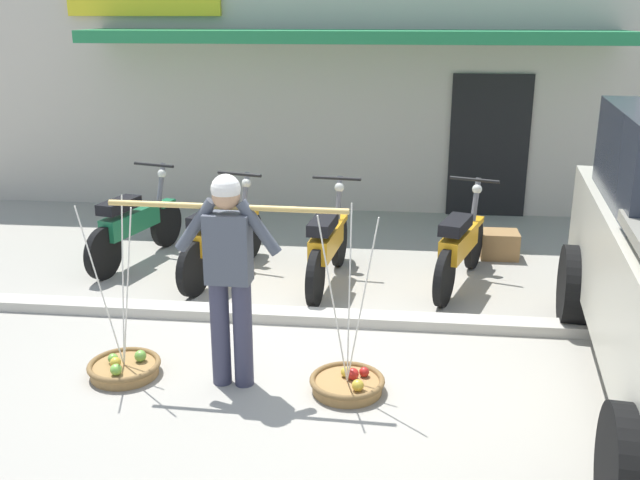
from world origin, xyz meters
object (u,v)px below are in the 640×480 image
Objects in this scene: fruit_vendor at (229,267)px; fruit_basket_left_side at (348,382)px; motorcycle_third_in_row at (328,245)px; fruit_basket_right_side at (124,366)px; motorcycle_nearest_shop at (134,225)px; motorcycle_second_in_row at (221,238)px; motorcycle_end_of_row at (460,246)px; wooden_crate at (499,244)px.

fruit_basket_left_side is at bearing -1.80° from fruit_vendor.
fruit_vendor is 2.35m from motorcycle_third_in_row.
fruit_basket_right_side is (-0.91, 0.03, -0.90)m from fruit_vendor.
fruit_basket_right_side reaches higher than motorcycle_third_in_row.
fruit_basket_right_side is 2.65m from motorcycle_third_in_row.
fruit_basket_left_side is 0.82× the size of motorcycle_nearest_shop.
motorcycle_end_of_row is (2.58, 0.02, 0.00)m from motorcycle_second_in_row.
motorcycle_third_in_row is at bearing -4.96° from motorcycle_second_in_row.
fruit_basket_right_side is at bearing -71.85° from motorcycle_nearest_shop.
fruit_vendor is 2.48m from motorcycle_second_in_row.
fruit_basket_left_side is 1.82m from fruit_basket_right_side.
fruit_vendor reaches higher than fruit_basket_left_side.
motorcycle_nearest_shop and motorcycle_end_of_row have the same top height.
motorcycle_second_in_row is at bearing -179.61° from motorcycle_end_of_row.
motorcycle_second_in_row is 1.19m from motorcycle_third_in_row.
motorcycle_nearest_shop is 3.72m from motorcycle_end_of_row.
motorcycle_third_in_row reaches higher than wooden_crate.
motorcycle_nearest_shop is (-2.70, 2.74, 0.38)m from fruit_basket_left_side.
fruit_basket_right_side is at bearing -140.57° from motorcycle_end_of_row.
motorcycle_nearest_shop is 4.31m from wooden_crate.
fruit_basket_right_side reaches higher than motorcycle_second_in_row.
fruit_vendor reaches higher than fruit_basket_right_side.
fruit_basket_right_side is at bearing 178.32° from fruit_vendor.
fruit_basket_right_side is 0.80× the size of motorcycle_third_in_row.
motorcycle_end_of_row is at bearing 4.93° from motorcycle_third_in_row.
motorcycle_end_of_row is (1.01, 2.38, 0.38)m from fruit_basket_left_side.
wooden_crate is (1.94, 1.14, -0.29)m from motorcycle_third_in_row.
motorcycle_second_in_row is (0.25, 2.30, 0.38)m from fruit_basket_right_side.
fruit_basket_left_side is 2.32m from motorcycle_third_in_row.
fruit_vendor is at bearing -129.22° from motorcycle_end_of_row.
fruit_basket_right_side is 2.85m from motorcycle_nearest_shop.
fruit_basket_left_side is 0.80× the size of motorcycle_third_in_row.
fruit_vendor is 1.28m from fruit_basket_left_side.
motorcycle_second_in_row is at bearing -18.79° from motorcycle_nearest_shop.
motorcycle_third_in_row is (1.18, -0.10, 0.00)m from motorcycle_second_in_row.
motorcycle_third_in_row is (1.43, 2.20, 0.38)m from fruit_basket_right_side.
motorcycle_nearest_shop is 1.02× the size of motorcycle_end_of_row.
motorcycle_third_in_row is at bearing -175.07° from motorcycle_end_of_row.
motorcycle_end_of_row is (1.40, 0.12, 0.00)m from motorcycle_third_in_row.
fruit_basket_left_side is 3.87m from motorcycle_nearest_shop.
fruit_basket_right_side is 0.82× the size of motorcycle_nearest_shop.
motorcycle_end_of_row is at bearing 39.43° from fruit_basket_right_side.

